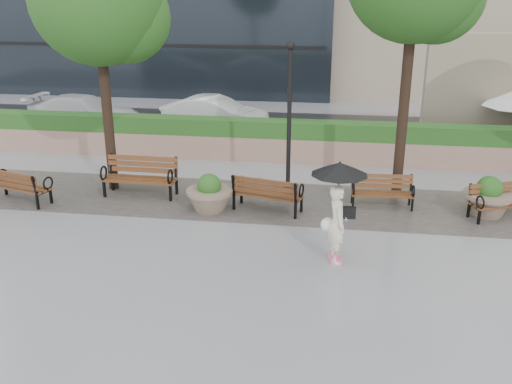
# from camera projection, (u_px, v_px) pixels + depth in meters

# --- Properties ---
(ground) EXTENTS (100.00, 100.00, 0.00)m
(ground) POSITION_uv_depth(u_px,v_px,m) (265.00, 250.00, 12.74)
(ground) COLOR gray
(ground) RESTS_ON ground
(cobble_strip) EXTENTS (28.00, 3.20, 0.01)m
(cobble_strip) POSITION_uv_depth(u_px,v_px,m) (279.00, 202.00, 15.53)
(cobble_strip) COLOR #383330
(cobble_strip) RESTS_ON ground
(hedge_wall) EXTENTS (24.00, 0.80, 1.35)m
(hedge_wall) POSITION_uv_depth(u_px,v_px,m) (293.00, 141.00, 19.02)
(hedge_wall) COLOR #9D7565
(hedge_wall) RESTS_ON ground
(asphalt_street) EXTENTS (40.00, 7.00, 0.00)m
(asphalt_street) POSITION_uv_depth(u_px,v_px,m) (301.00, 132.00, 22.96)
(asphalt_street) COLOR black
(asphalt_street) RESTS_ON ground
(bench_0) EXTENTS (1.85, 1.15, 0.93)m
(bench_0) POSITION_uv_depth(u_px,v_px,m) (21.00, 193.00, 15.44)
(bench_0) COLOR brown
(bench_0) RESTS_ON ground
(bench_1) EXTENTS (2.04, 0.85, 1.08)m
(bench_1) POSITION_uv_depth(u_px,v_px,m) (141.00, 185.00, 15.90)
(bench_1) COLOR brown
(bench_1) RESTS_ON ground
(bench_2) EXTENTS (1.90, 1.11, 0.96)m
(bench_2) POSITION_uv_depth(u_px,v_px,m) (267.00, 201.00, 14.83)
(bench_2) COLOR brown
(bench_2) RESTS_ON ground
(bench_3) EXTENTS (1.64, 0.72, 0.86)m
(bench_3) POSITION_uv_depth(u_px,v_px,m) (382.00, 198.00, 15.08)
(bench_3) COLOR brown
(bench_3) RESTS_ON ground
(bench_4) EXTENTS (1.78, 1.20, 0.89)m
(bench_4) POSITION_uv_depth(u_px,v_px,m) (502.00, 209.00, 14.37)
(bench_4) COLOR brown
(bench_4) RESTS_ON ground
(planter_left) EXTENTS (1.20, 1.20, 1.01)m
(planter_left) POSITION_uv_depth(u_px,v_px,m) (210.00, 196.00, 14.82)
(planter_left) COLOR #7F6B56
(planter_left) RESTS_ON ground
(planter_right) EXTENTS (1.25, 1.25, 1.05)m
(planter_right) POSITION_uv_depth(u_px,v_px,m) (488.00, 200.00, 14.53)
(planter_right) COLOR #7F6B56
(planter_right) RESTS_ON ground
(lamppost) EXTENTS (0.28, 0.28, 4.20)m
(lamppost) POSITION_uv_depth(u_px,v_px,m) (289.00, 130.00, 15.55)
(lamppost) COLOR black
(lamppost) RESTS_ON ground
(tree_0) EXTENTS (3.57, 3.49, 6.99)m
(tree_0) POSITION_uv_depth(u_px,v_px,m) (104.00, 4.00, 14.91)
(tree_0) COLOR black
(tree_0) RESTS_ON ground
(car_left) EXTENTS (4.82, 2.25, 1.36)m
(car_left) POSITION_uv_depth(u_px,v_px,m) (85.00, 112.00, 23.17)
(car_left) COLOR silver
(car_left) RESTS_ON ground
(car_right) EXTENTS (4.44, 2.22, 1.40)m
(car_right) POSITION_uv_depth(u_px,v_px,m) (215.00, 114.00, 22.74)
(car_right) COLOR silver
(car_right) RESTS_ON ground
(pedestrian) EXTENTS (1.19, 1.19, 2.18)m
(pedestrian) POSITION_uv_depth(u_px,v_px,m) (338.00, 202.00, 11.83)
(pedestrian) COLOR #F2EBCB
(pedestrian) RESTS_ON ground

